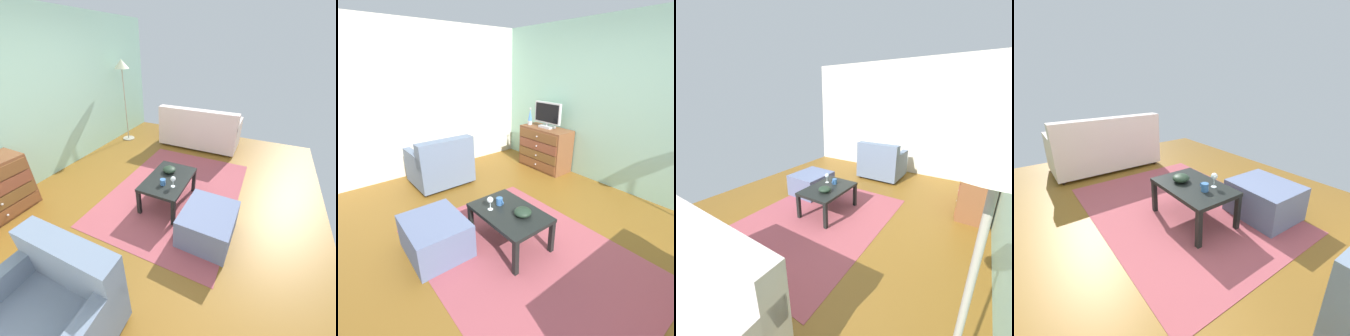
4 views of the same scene
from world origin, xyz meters
The scene contains 8 objects.
ground_plane centered at (0.00, 0.00, -0.03)m, with size 5.96×4.69×0.05m, color brown.
area_rug centered at (0.20, -0.20, 0.00)m, with size 2.60×1.90×0.01m, color #99454E.
coffee_table centered at (-0.07, -0.19, 0.37)m, with size 0.87×0.58×0.42m.
wine_glass centered at (-0.23, -0.33, 0.54)m, with size 0.07×0.07×0.16m.
mug centered at (-0.25, -0.19, 0.46)m, with size 0.11×0.08×0.08m.
bowl_decorative centered at (0.08, -0.13, 0.46)m, with size 0.19×0.19×0.09m, color #1D2E21.
couch_large centered at (2.07, 0.03, 0.35)m, with size 0.85×1.71×0.90m.
ottoman centered at (-0.47, -0.90, 0.20)m, with size 0.70×0.60×0.39m, color slate.
Camera 4 is at (-1.89, 1.28, 1.52)m, focal length 25.78 mm.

